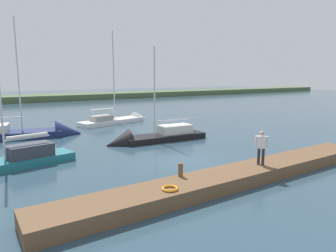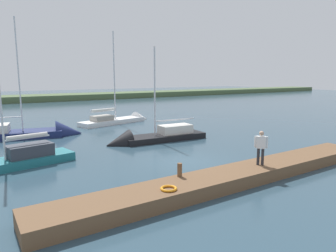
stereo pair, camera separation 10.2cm
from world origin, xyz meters
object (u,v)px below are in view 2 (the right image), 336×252
(mooring_post_near, at_px, (180,170))
(life_ring_buoy, at_px, (169,189))
(sailboat_outer_mooring, at_px, (1,166))
(sailboat_behind_pier, at_px, (31,135))
(sailboat_inner_slip, at_px, (121,121))
(sailboat_far_right, at_px, (149,140))
(person_on_dock, at_px, (261,145))

(mooring_post_near, xyz_separation_m, life_ring_buoy, (1.28, 1.07, -0.25))
(mooring_post_near, distance_m, sailboat_outer_mooring, 9.98)
(sailboat_behind_pier, bearing_deg, life_ring_buoy, -70.13)
(sailboat_inner_slip, relative_size, sailboat_outer_mooring, 1.21)
(life_ring_buoy, bearing_deg, sailboat_far_right, -115.92)
(sailboat_far_right, distance_m, sailboat_behind_pier, 10.06)
(life_ring_buoy, bearing_deg, sailboat_inner_slip, -109.60)
(life_ring_buoy, relative_size, sailboat_inner_slip, 0.06)
(sailboat_inner_slip, relative_size, person_on_dock, 6.10)
(sailboat_inner_slip, height_order, person_on_dock, sailboat_inner_slip)
(sailboat_inner_slip, height_order, sailboat_outer_mooring, sailboat_inner_slip)
(sailboat_behind_pier, distance_m, person_on_dock, 18.89)
(mooring_post_near, bearing_deg, sailboat_outer_mooring, -50.17)
(sailboat_outer_mooring, xyz_separation_m, sailboat_behind_pier, (-2.90, -8.72, -0.05))
(life_ring_buoy, relative_size, sailboat_behind_pier, 0.06)
(mooring_post_near, height_order, sailboat_inner_slip, sailboat_inner_slip)
(life_ring_buoy, distance_m, sailboat_behind_pier, 17.59)
(person_on_dock, bearing_deg, life_ring_buoy, -36.06)
(sailboat_inner_slip, relative_size, sailboat_far_right, 1.28)
(person_on_dock, bearing_deg, sailboat_outer_mooring, -77.35)
(mooring_post_near, xyz_separation_m, sailboat_outer_mooring, (6.38, -7.65, -0.69))
(sailboat_far_right, bearing_deg, sailboat_outer_mooring, 13.90)
(sailboat_outer_mooring, bearing_deg, life_ring_buoy, 110.41)
(sailboat_inner_slip, bearing_deg, mooring_post_near, -121.53)
(person_on_dock, bearing_deg, sailboat_inner_slip, -134.33)
(sailboat_far_right, bearing_deg, person_on_dock, 96.74)
(sailboat_outer_mooring, bearing_deg, mooring_post_near, 119.92)
(sailboat_outer_mooring, bearing_deg, sailboat_inner_slip, -145.84)
(sailboat_outer_mooring, relative_size, sailboat_behind_pier, 0.81)
(sailboat_inner_slip, xyz_separation_m, person_on_dock, (1.76, 20.51, 1.49))
(person_on_dock, bearing_deg, mooring_post_near, -49.00)
(person_on_dock, bearing_deg, sailboat_behind_pier, -104.75)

